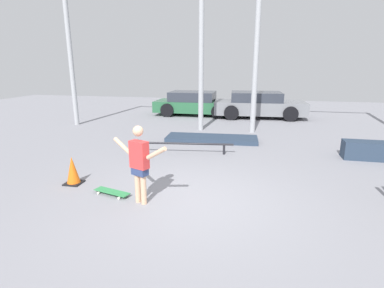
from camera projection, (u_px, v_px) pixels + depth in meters
name	position (u px, v px, depth m)	size (l,w,h in m)	color
ground_plane	(193.00, 201.00, 5.82)	(36.00, 36.00, 0.00)	gray
skateboarder	(139.00, 161.00, 5.52)	(1.22, 0.57, 1.51)	#DBAD89
skateboard	(112.00, 192.00, 6.07)	(0.82, 0.41, 0.08)	#338C4C
manual_pad	(212.00, 139.00, 10.41)	(3.14, 1.03, 0.15)	#28384C
grind_rail	(182.00, 145.00, 8.88)	(3.03, 0.43, 0.33)	black
canopy_support_left	(132.00, 36.00, 11.79)	(5.77, 0.20, 5.96)	#A5A8AD
canopy_support_right	(340.00, 32.00, 10.27)	(5.77, 0.20, 5.96)	#A5A8AD
parked_car_green	(195.00, 103.00, 15.67)	(4.18, 1.98, 1.22)	#28603D
parked_car_grey	(258.00, 105.00, 14.88)	(4.53, 2.23, 1.27)	slate
traffic_cone	(73.00, 171.00, 6.58)	(0.36, 0.36, 0.63)	black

